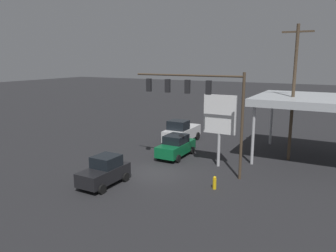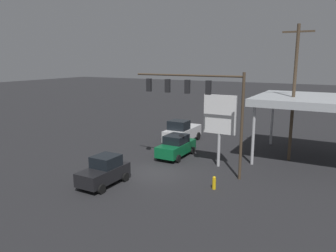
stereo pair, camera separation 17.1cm
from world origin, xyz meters
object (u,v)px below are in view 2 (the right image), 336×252
Objects in this scene: price_sign at (220,117)px; sedan_far at (176,146)px; traffic_signal_assembly at (197,96)px; hatchback_crossing at (104,171)px; pickup_parked at (182,132)px; utility_pole at (294,91)px; fire_hydrant at (214,183)px.

sedan_far is at bearing -9.35° from price_sign.
sedan_far is at bearing -40.92° from traffic_signal_assembly.
sedan_far is at bearing 172.04° from hatchback_crossing.
sedan_far is (3.08, -2.67, -4.77)m from traffic_signal_assembly.
utility_pole is at bearing 83.98° from pickup_parked.
pickup_parked is at bearing -5.26° from utility_pole.
hatchback_crossing is at bearing 53.78° from price_sign.
hatchback_crossing is at bearing 1.31° from pickup_parked.
price_sign is 8.44m from pickup_parked.
hatchback_crossing is at bearing -8.98° from sedan_far.
utility_pole is 16.24m from hatchback_crossing.
hatchback_crossing is at bearing 50.97° from traffic_signal_assembly.
utility_pole is 2.12× the size of pickup_parked.
utility_pole reaches higher than pickup_parked.
hatchback_crossing is (10.08, 11.77, -4.87)m from utility_pole.
pickup_parked is (1.76, -4.66, 0.16)m from sedan_far.
traffic_signal_assembly is 9.92m from pickup_parked.
pickup_parked is at bearing -56.56° from traffic_signal_assembly.
traffic_signal_assembly is at bearing 62.47° from price_sign.
sedan_far is at bearing 19.91° from pickup_parked.
fire_hydrant is (-6.82, -2.80, -0.51)m from hatchback_crossing.
pickup_parked reaches higher than fire_hydrant.
price_sign is at bearing 43.14° from utility_pole.
pickup_parked is at bearing -159.20° from sedan_far.
price_sign is 1.48× the size of hatchback_crossing.
sedan_far is 1.15× the size of hatchback_crossing.
hatchback_crossing is 4.36× the size of fire_hydrant.
pickup_parked is (4.84, -7.33, -4.61)m from traffic_signal_assembly.
traffic_signal_assembly reaches higher than fire_hydrant.
pickup_parked is (0.46, -12.74, 0.16)m from hatchback_crossing.
price_sign reaches higher than fire_hydrant.
fire_hydrant is at bearing 106.85° from price_sign.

